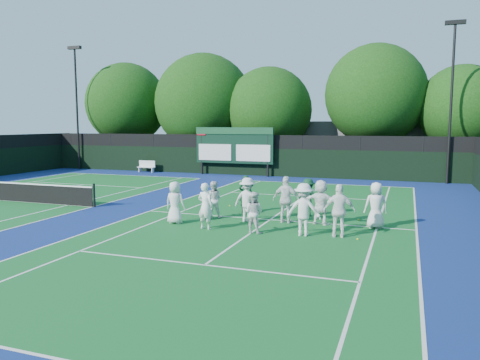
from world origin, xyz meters
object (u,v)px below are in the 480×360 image
(bench, at_px, (147,166))
(coach_left, at_px, (246,194))
(scoreboard, at_px, (234,146))
(tennis_net, at_px, (1,191))

(bench, height_order, coach_left, coach_left)
(scoreboard, relative_size, tennis_net, 0.53)
(scoreboard, distance_m, coach_left, 14.64)
(scoreboard, xyz_separation_m, bench, (-7.27, -0.22, -1.70))
(scoreboard, distance_m, tennis_net, 16.26)
(tennis_net, distance_m, bench, 14.37)
(bench, distance_m, coach_left, 18.46)
(scoreboard, height_order, tennis_net, scoreboard)
(scoreboard, height_order, bench, scoreboard)
(scoreboard, distance_m, bench, 7.47)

